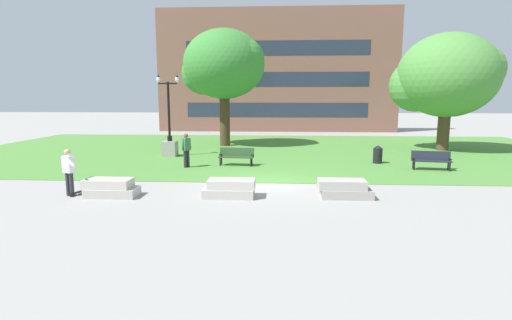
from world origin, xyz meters
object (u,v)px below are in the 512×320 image
person_skateboarder (69,169)px  person_bystander_near_lawn (186,148)px  park_bench_near_left (431,159)px  lamp_post_left (170,140)px  concrete_block_center (110,188)px  park_bench_near_right (236,155)px  skateboard (79,192)px  trash_bin (378,154)px  concrete_block_right (344,189)px  concrete_block_left (230,189)px

person_skateboarder → person_bystander_near_lawn: person_bystander_near_lawn is taller
park_bench_near_left → lamp_post_left: lamp_post_left is taller
concrete_block_center → lamp_post_left: 9.64m
park_bench_near_right → person_bystander_near_lawn: bearing=-163.4°
skateboard → trash_bin: (12.57, 7.48, 0.42)m
concrete_block_center → trash_bin: size_ratio=1.95×
concrete_block_right → park_bench_near_right: park_bench_near_right is taller
trash_bin → concrete_block_center: bearing=-145.5°
person_skateboarder → park_bench_near_left: 16.03m
concrete_block_center → concrete_block_right: bearing=2.5°
concrete_block_left → trash_bin: trash_bin is taller
lamp_post_left → trash_bin: lamp_post_left is taller
concrete_block_center → park_bench_near_right: park_bench_near_right is taller
park_bench_near_left → park_bench_near_right: same height
concrete_block_left → concrete_block_right: bearing=2.6°
person_skateboarder → person_bystander_near_lawn: size_ratio=1.00×
concrete_block_left → person_skateboarder: bearing=-178.2°
lamp_post_left → person_bystander_near_lawn: size_ratio=2.79×
trash_bin → lamp_post_left: bearing=171.1°
skateboard → lamp_post_left: (0.83, 9.33, 0.91)m
concrete_block_left → park_bench_near_left: 10.78m
concrete_block_center → concrete_block_right: size_ratio=0.99×
person_bystander_near_lawn → skateboard: bearing=-115.5°
concrete_block_right → lamp_post_left: 12.79m
person_bystander_near_lawn → concrete_block_left: bearing=-63.1°
lamp_post_left → person_bystander_near_lawn: lamp_post_left is taller
concrete_block_right → person_bystander_near_lawn: size_ratio=1.11×
skateboard → lamp_post_left: size_ratio=0.22×
person_skateboarder → skateboard: size_ratio=1.66×
concrete_block_left → concrete_block_right: 4.06m
concrete_block_right → person_bystander_near_lawn: bearing=141.4°
concrete_block_left → park_bench_near_right: park_bench_near_right is taller
concrete_block_right → park_bench_near_left: park_bench_near_left is taller
trash_bin → person_bystander_near_lawn: 10.06m
concrete_block_center → lamp_post_left: lamp_post_left is taller
concrete_block_right → park_bench_near_left: bearing=48.0°
park_bench_near_left → concrete_block_right: bearing=-132.0°
lamp_post_left → person_skateboarder: bearing=-96.0°
park_bench_near_left → concrete_block_left: bearing=-147.6°
lamp_post_left → concrete_block_center: bearing=-87.2°
concrete_block_right → skateboard: concrete_block_right is taller
park_bench_near_left → trash_bin: (-2.12, 1.80, -0.04)m
concrete_block_left → park_bench_near_left: size_ratio=0.98×
trash_bin → person_skateboarder: bearing=-148.7°
person_skateboarder → lamp_post_left: (1.01, 9.60, 0.02)m
person_skateboarder → lamp_post_left: bearing=84.0°
concrete_block_left → person_bystander_near_lawn: bearing=116.9°
park_bench_near_right → trash_bin: trash_bin is taller
concrete_block_left → park_bench_near_left: bearing=32.4°
trash_bin → concrete_block_right: bearing=-111.6°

